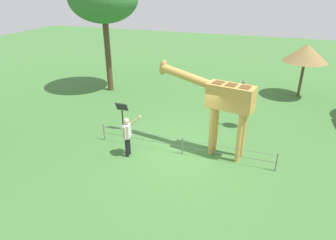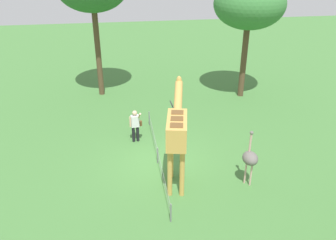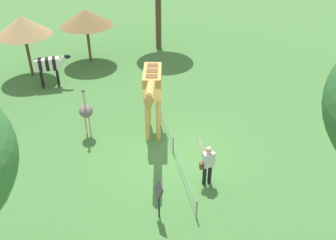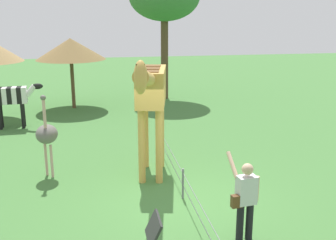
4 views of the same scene
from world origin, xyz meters
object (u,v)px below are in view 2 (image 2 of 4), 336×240
ostrich (250,158)px  info_sign (172,109)px  visitor (135,124)px  tree_east (249,5)px  giraffe (177,129)px

ostrich → info_sign: (5.12, 2.09, -0.23)m
visitor → info_sign: 2.28m
tree_east → ostrich: bearing=162.5°
info_sign → visitor: bearing=122.6°
ostrich → tree_east: 9.79m
ostrich → info_sign: ostrich is taller
info_sign → ostrich: bearing=-157.8°
tree_east → visitor: bearing=124.3°
giraffe → ostrich: (-0.65, -2.65, -1.11)m
giraffe → tree_east: size_ratio=0.58×
ostrich → tree_east: bearing=-17.5°
giraffe → info_sign: (4.47, -0.56, -1.34)m
visitor → ostrich: size_ratio=0.75×
giraffe → info_sign: bearing=-7.2°
visitor → info_sign: bearing=-57.4°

